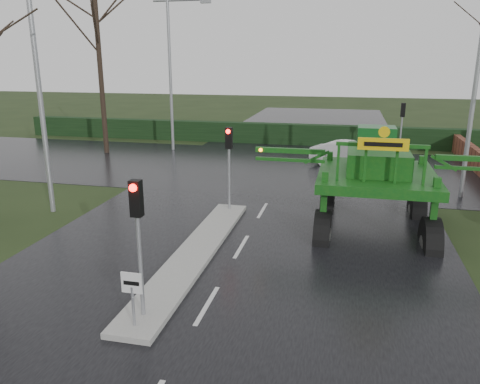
% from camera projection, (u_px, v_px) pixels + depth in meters
% --- Properties ---
extents(ground, '(140.00, 140.00, 0.00)m').
position_uv_depth(ground, '(207.00, 306.00, 12.03)').
color(ground, black).
rests_on(ground, ground).
extents(road_main, '(14.00, 80.00, 0.02)m').
position_uv_depth(road_main, '(270.00, 197.00, 21.40)').
color(road_main, black).
rests_on(road_main, ground).
extents(road_cross, '(80.00, 12.00, 0.02)m').
position_uv_depth(road_cross, '(287.00, 168.00, 27.02)').
color(road_cross, black).
rests_on(road_cross, ground).
extents(median_island, '(1.20, 10.00, 0.16)m').
position_uv_depth(median_island, '(195.00, 253.00, 15.10)').
color(median_island, gray).
rests_on(median_island, ground).
extents(hedge_row, '(44.00, 0.90, 1.50)m').
position_uv_depth(hedge_row, '(301.00, 135.00, 34.31)').
color(hedge_row, black).
rests_on(hedge_row, ground).
extents(keep_left_sign, '(0.50, 0.07, 1.35)m').
position_uv_depth(keep_left_sign, '(132.00, 291.00, 10.61)').
color(keep_left_sign, gray).
rests_on(keep_left_sign, ground).
extents(traffic_signal_near, '(0.26, 0.33, 3.52)m').
position_uv_depth(traffic_signal_near, '(137.00, 220.00, 10.65)').
color(traffic_signal_near, gray).
rests_on(traffic_signal_near, ground).
extents(traffic_signal_mid, '(0.26, 0.33, 3.52)m').
position_uv_depth(traffic_signal_mid, '(229.00, 151.00, 18.61)').
color(traffic_signal_mid, gray).
rests_on(traffic_signal_mid, ground).
extents(traffic_signal_far, '(0.26, 0.33, 3.52)m').
position_uv_depth(traffic_signal_far, '(402.00, 118.00, 28.67)').
color(traffic_signal_far, gray).
rests_on(traffic_signal_far, ground).
extents(street_light_left_near, '(3.85, 0.30, 10.00)m').
position_uv_depth(street_light_left_near, '(43.00, 62.00, 17.76)').
color(street_light_left_near, gray).
rests_on(street_light_left_near, ground).
extents(street_light_right, '(3.85, 0.30, 10.00)m').
position_uv_depth(street_light_right, '(471.00, 62.00, 19.86)').
color(street_light_right, gray).
rests_on(street_light_right, ground).
extents(street_light_left_far, '(3.85, 0.30, 10.00)m').
position_uv_depth(street_light_left_far, '(174.00, 61.00, 30.88)').
color(street_light_left_far, gray).
rests_on(street_light_left_far, ground).
extents(tree_left_far, '(7.70, 7.70, 13.26)m').
position_uv_depth(tree_left_far, '(98.00, 42.00, 29.61)').
color(tree_left_far, black).
rests_on(tree_left_far, ground).
extents(crop_sprayer, '(9.02, 5.63, 5.04)m').
position_uv_depth(crop_sprayer, '(326.00, 171.00, 16.20)').
color(crop_sprayer, black).
rests_on(crop_sprayer, ground).
extents(white_sedan, '(4.73, 3.11, 1.47)m').
position_uv_depth(white_sedan, '(349.00, 167.00, 27.31)').
color(white_sedan, silver).
rests_on(white_sedan, ground).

